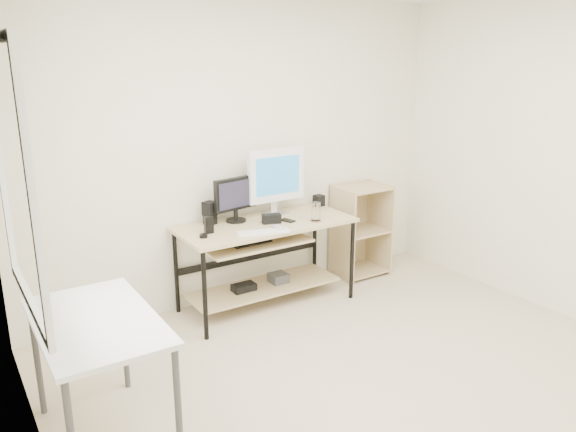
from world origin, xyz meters
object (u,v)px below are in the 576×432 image
(black_monitor, at_px, (235,196))
(audio_controller, at_px, (209,225))
(shelf_unit, at_px, (358,229))
(side_table, at_px, (97,333))
(white_imac, at_px, (276,177))
(desk, at_px, (263,247))

(black_monitor, distance_m, audio_controller, 0.40)
(black_monitor, relative_size, audio_controller, 3.04)
(shelf_unit, bearing_deg, audio_controller, -174.21)
(side_table, relative_size, white_imac, 1.71)
(desk, xyz_separation_m, shelf_unit, (1.18, 0.16, -0.09))
(black_monitor, bearing_deg, audio_controller, -162.69)
(black_monitor, bearing_deg, white_imac, -10.36)
(side_table, relative_size, audio_controller, 7.31)
(side_table, bearing_deg, black_monitor, 39.52)
(black_monitor, bearing_deg, shelf_unit, -10.68)
(shelf_unit, distance_m, black_monitor, 1.44)
(black_monitor, relative_size, white_imac, 0.71)
(desk, bearing_deg, audio_controller, -178.92)
(shelf_unit, relative_size, audio_controller, 6.58)
(side_table, height_order, shelf_unit, shelf_unit)
(shelf_unit, bearing_deg, side_table, -156.67)
(white_imac, bearing_deg, shelf_unit, -1.51)
(side_table, bearing_deg, audio_controller, 42.34)
(side_table, xyz_separation_m, white_imac, (1.89, 1.23, 0.42))
(desk, height_order, shelf_unit, shelf_unit)
(side_table, distance_m, shelf_unit, 3.09)
(white_imac, bearing_deg, desk, -145.85)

